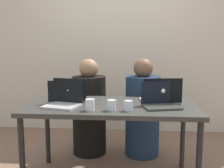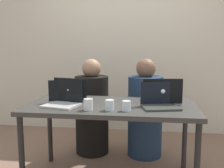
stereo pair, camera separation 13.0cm
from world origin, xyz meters
The scene contains 11 objects.
back_wall centered at (0.00, 1.58, 1.22)m, with size 4.50×0.10×2.43m, color beige.
desk centered at (0.00, 0.00, 0.69)m, with size 1.56×0.78×0.75m.
person_on_left centered at (-0.32, 0.65, 0.51)m, with size 0.48×0.48×1.14m.
person_on_right centered at (0.32, 0.65, 0.51)m, with size 0.44×0.44×1.15m.
laptop_front_left centered at (-0.42, -0.09, 0.81)m, with size 0.35×0.32×0.24m.
laptop_back_right centered at (0.46, 0.11, 0.81)m, with size 0.39×0.31×0.25m.
laptop_back_left centered at (-0.44, 0.10, 0.80)m, with size 0.40×0.30×0.22m.
laptop_front_right centered at (0.44, -0.07, 0.80)m, with size 0.35×0.29×0.22m.
water_glass_right centered at (0.16, -0.22, 0.79)m, with size 0.07×0.07×0.09m.
water_glass_left centered at (-0.16, -0.24, 0.80)m, with size 0.08×0.08×0.10m.
water_glass_center centered at (0.02, -0.22, 0.79)m, with size 0.08×0.08×0.09m.
Camera 1 is at (0.19, -2.37, 1.30)m, focal length 42.00 mm.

